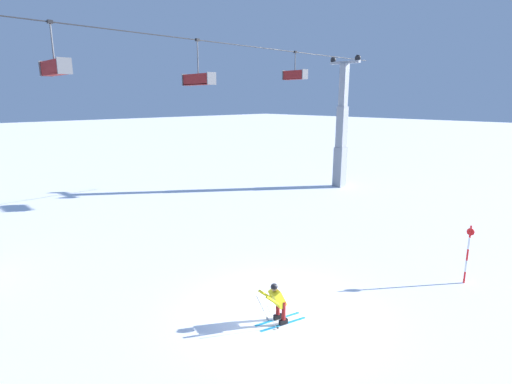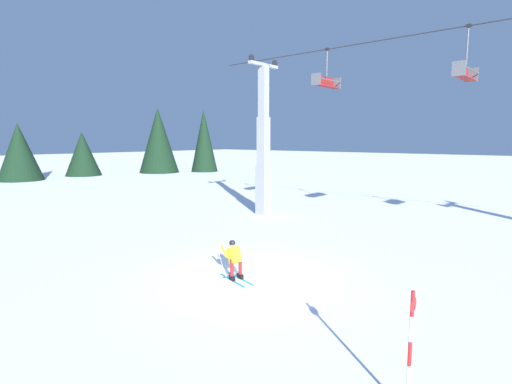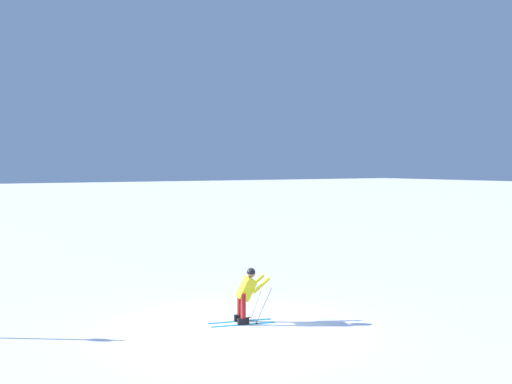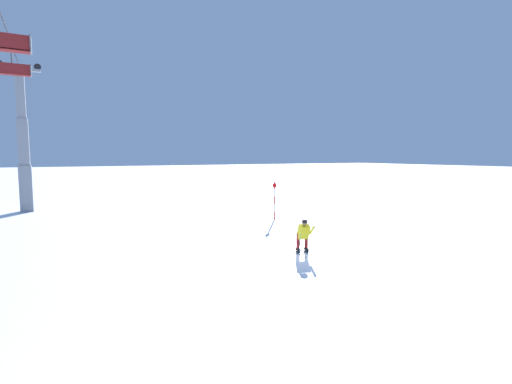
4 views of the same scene
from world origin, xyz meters
TOP-DOWN VIEW (x-y plane):
  - ground_plane at (0.00, 0.00)m, footprint 260.00×260.00m
  - skier_carving_main at (-0.53, -0.41)m, footprint 1.72×0.95m
  - lift_tower_far at (17.86, 9.93)m, footprint 0.79×2.63m
  - chairlift_seat_middle at (12.00, 9.93)m, footprint 0.61×1.79m
  - trail_marker_pole at (6.78, -3.51)m, footprint 0.07×0.28m

SIDE VIEW (x-z plane):
  - ground_plane at x=0.00m, z-range 0.00..0.00m
  - skier_carving_main at x=-0.53m, z-range 0.03..1.54m
  - trail_marker_pole at x=6.78m, z-range 0.09..2.42m
  - lift_tower_far at x=17.86m, z-range -0.87..9.28m
  - chairlift_seat_middle at x=12.00m, z-range 7.62..9.45m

